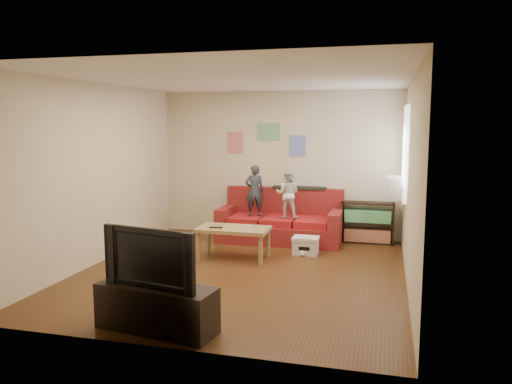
% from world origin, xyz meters
% --- Properties ---
extents(room_shell, '(4.52, 5.02, 2.72)m').
position_xyz_m(room_shell, '(0.00, 0.00, 1.35)').
color(room_shell, '#502E14').
rests_on(room_shell, ground).
extents(sofa, '(2.17, 1.00, 0.96)m').
position_xyz_m(sofa, '(0.14, 2.07, 0.32)').
color(sofa, maroon).
rests_on(sofa, ground).
extents(child_a, '(0.39, 0.33, 0.92)m').
position_xyz_m(child_a, '(-0.32, 1.90, 0.92)').
color(child_a, '#272E34').
rests_on(child_a, sofa).
extents(child_b, '(0.43, 0.34, 0.86)m').
position_xyz_m(child_b, '(0.28, 1.90, 0.89)').
color(child_b, silver).
rests_on(child_b, sofa).
extents(coffee_table, '(1.10, 0.61, 0.50)m').
position_xyz_m(coffee_table, '(-0.33, 0.68, 0.43)').
color(coffee_table, '#9F814F').
rests_on(coffee_table, ground).
extents(remote, '(0.21, 0.08, 0.02)m').
position_xyz_m(remote, '(-0.58, 0.56, 0.51)').
color(remote, black).
rests_on(remote, coffee_table).
extents(game_controller, '(0.16, 0.06, 0.03)m').
position_xyz_m(game_controller, '(-0.13, 0.73, 0.51)').
color(game_controller, beige).
rests_on(game_controller, coffee_table).
extents(bookshelf, '(0.91, 0.27, 0.73)m').
position_xyz_m(bookshelf, '(1.65, 2.30, 0.33)').
color(bookshelf, black).
rests_on(bookshelf, ground).
extents(window, '(0.04, 1.08, 1.48)m').
position_xyz_m(window, '(2.22, 1.65, 1.64)').
color(window, white).
rests_on(window, room_shell).
extents(ac_unit, '(0.28, 0.55, 0.35)m').
position_xyz_m(ac_unit, '(2.10, 1.65, 1.08)').
color(ac_unit, '#B7B2A3').
rests_on(ac_unit, window).
extents(artwork_left, '(0.30, 0.01, 0.40)m').
position_xyz_m(artwork_left, '(-0.85, 2.48, 1.75)').
color(artwork_left, '#D87266').
rests_on(artwork_left, room_shell).
extents(artwork_center, '(0.42, 0.01, 0.32)m').
position_xyz_m(artwork_center, '(-0.20, 2.48, 1.95)').
color(artwork_center, '#72B27F').
rests_on(artwork_center, room_shell).
extents(artwork_right, '(0.30, 0.01, 0.38)m').
position_xyz_m(artwork_right, '(0.35, 2.48, 1.70)').
color(artwork_right, '#727FCC').
rests_on(artwork_right, room_shell).
extents(file_box, '(0.42, 0.32, 0.29)m').
position_xyz_m(file_box, '(0.72, 1.22, 0.15)').
color(file_box, silver).
rests_on(file_box, ground).
extents(tv_stand, '(1.30, 0.60, 0.47)m').
position_xyz_m(tv_stand, '(-0.28, -2.15, 0.24)').
color(tv_stand, black).
rests_on(tv_stand, ground).
extents(television, '(1.07, 0.35, 0.61)m').
position_xyz_m(television, '(-0.28, -2.15, 0.78)').
color(television, black).
rests_on(television, tv_stand).
extents(tissue, '(0.11, 0.11, 0.09)m').
position_xyz_m(tissue, '(0.69, 1.08, 0.05)').
color(tissue, silver).
rests_on(tissue, ground).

